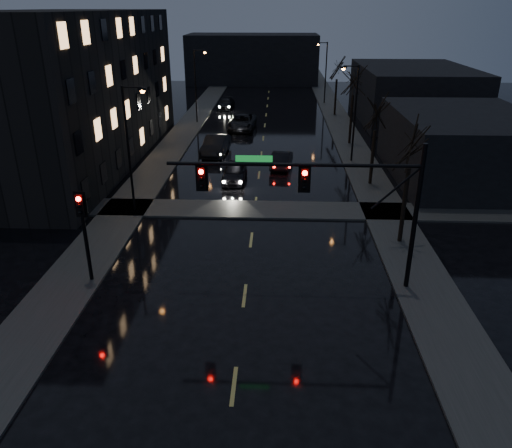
# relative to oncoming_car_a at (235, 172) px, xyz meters

# --- Properties ---
(ground) EXTENTS (160.00, 160.00, 0.00)m
(ground) POSITION_rel_oncoming_car_a_xyz_m (1.80, -24.45, -0.73)
(ground) COLOR black
(ground) RESTS_ON ground
(sidewalk_left) EXTENTS (3.00, 140.00, 0.12)m
(sidewalk_left) POSITION_rel_oncoming_car_a_xyz_m (-6.70, 10.55, -0.67)
(sidewalk_left) COLOR #2D2D2B
(sidewalk_left) RESTS_ON ground
(sidewalk_right) EXTENTS (3.00, 140.00, 0.12)m
(sidewalk_right) POSITION_rel_oncoming_car_a_xyz_m (10.30, 10.55, -0.67)
(sidewalk_right) COLOR #2D2D2B
(sidewalk_right) RESTS_ON ground
(sidewalk_cross) EXTENTS (40.00, 3.00, 0.12)m
(sidewalk_cross) POSITION_rel_oncoming_car_a_xyz_m (1.80, -5.95, -0.67)
(sidewalk_cross) COLOR #2D2D2B
(sidewalk_cross) RESTS_ON ground
(apartment_block) EXTENTS (12.00, 30.00, 12.00)m
(apartment_block) POSITION_rel_oncoming_car_a_xyz_m (-14.70, 5.55, 5.27)
(apartment_block) COLOR black
(apartment_block) RESTS_ON ground
(commercial_right_near) EXTENTS (10.00, 14.00, 5.00)m
(commercial_right_near) POSITION_rel_oncoming_car_a_xyz_m (17.30, 1.55, 1.77)
(commercial_right_near) COLOR black
(commercial_right_near) RESTS_ON ground
(commercial_right_far) EXTENTS (12.00, 18.00, 6.00)m
(commercial_right_far) POSITION_rel_oncoming_car_a_xyz_m (18.80, 23.55, 2.27)
(commercial_right_far) COLOR black
(commercial_right_far) RESTS_ON ground
(far_block) EXTENTS (22.00, 10.00, 8.00)m
(far_block) POSITION_rel_oncoming_car_a_xyz_m (-1.20, 53.55, 3.27)
(far_block) COLOR black
(far_block) RESTS_ON ground
(signal_mast) EXTENTS (11.11, 0.41, 7.00)m
(signal_mast) POSITION_rel_oncoming_car_a_xyz_m (5.65, -15.46, 4.14)
(signal_mast) COLOR black
(signal_mast) RESTS_ON ground
(signal_pole_left) EXTENTS (0.35, 0.41, 4.53)m
(signal_pole_left) POSITION_rel_oncoming_car_a_xyz_m (-5.70, -15.46, 2.28)
(signal_pole_left) COLOR black
(signal_pole_left) RESTS_ON ground
(tree_near) EXTENTS (3.52, 3.52, 8.08)m
(tree_near) POSITION_rel_oncoming_car_a_xyz_m (10.20, -10.45, 5.49)
(tree_near) COLOR black
(tree_near) RESTS_ON ground
(tree_mid_a) EXTENTS (3.30, 3.30, 7.58)m
(tree_mid_a) POSITION_rel_oncoming_car_a_xyz_m (10.20, -0.45, 5.10)
(tree_mid_a) COLOR black
(tree_mid_a) RESTS_ON ground
(tree_mid_b) EXTENTS (3.74, 3.74, 8.59)m
(tree_mid_b) POSITION_rel_oncoming_car_a_xyz_m (10.20, 11.55, 5.88)
(tree_mid_b) COLOR black
(tree_mid_b) RESTS_ON ground
(tree_far) EXTENTS (3.43, 3.43, 7.88)m
(tree_far) POSITION_rel_oncoming_car_a_xyz_m (10.20, 25.55, 5.33)
(tree_far) COLOR black
(tree_far) RESTS_ON ground
(streetlight_l_near) EXTENTS (1.53, 0.28, 8.00)m
(streetlight_l_near) POSITION_rel_oncoming_car_a_xyz_m (-5.78, -6.45, 4.04)
(streetlight_l_near) COLOR black
(streetlight_l_near) RESTS_ON ground
(streetlight_l_far) EXTENTS (1.53, 0.28, 8.00)m
(streetlight_l_far) POSITION_rel_oncoming_car_a_xyz_m (-5.78, 20.55, 4.04)
(streetlight_l_far) COLOR black
(streetlight_l_far) RESTS_ON ground
(streetlight_r_mid) EXTENTS (1.53, 0.28, 8.00)m
(streetlight_r_mid) POSITION_rel_oncoming_car_a_xyz_m (9.38, 5.55, 4.04)
(streetlight_r_mid) COLOR black
(streetlight_r_mid) RESTS_ON ground
(streetlight_r_far) EXTENTS (1.53, 0.28, 8.00)m
(streetlight_r_far) POSITION_rel_oncoming_car_a_xyz_m (9.38, 33.55, 4.04)
(streetlight_r_far) COLOR black
(streetlight_r_far) RESTS_ON ground
(oncoming_car_a) EXTENTS (1.81, 4.32, 1.46)m
(oncoming_car_a) POSITION_rel_oncoming_car_a_xyz_m (0.00, 0.00, 0.00)
(oncoming_car_a) COLOR black
(oncoming_car_a) RESTS_ON ground
(oncoming_car_b) EXTENTS (2.33, 5.35, 1.71)m
(oncoming_car_b) POSITION_rel_oncoming_car_a_xyz_m (-2.29, 7.27, 0.12)
(oncoming_car_b) COLOR black
(oncoming_car_b) RESTS_ON ground
(oncoming_car_c) EXTENTS (3.07, 6.06, 1.64)m
(oncoming_car_c) POSITION_rel_oncoming_car_a_xyz_m (-0.62, 17.26, 0.09)
(oncoming_car_c) COLOR black
(oncoming_car_c) RESTS_ON ground
(oncoming_car_d) EXTENTS (2.21, 4.66, 1.31)m
(oncoming_car_d) POSITION_rel_oncoming_car_a_xyz_m (-3.54, 29.31, -0.08)
(oncoming_car_d) COLOR black
(oncoming_car_d) RESTS_ON ground
(lead_car) EXTENTS (1.99, 4.35, 1.38)m
(lead_car) POSITION_rel_oncoming_car_a_xyz_m (3.60, 3.70, -0.04)
(lead_car) COLOR black
(lead_car) RESTS_ON ground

